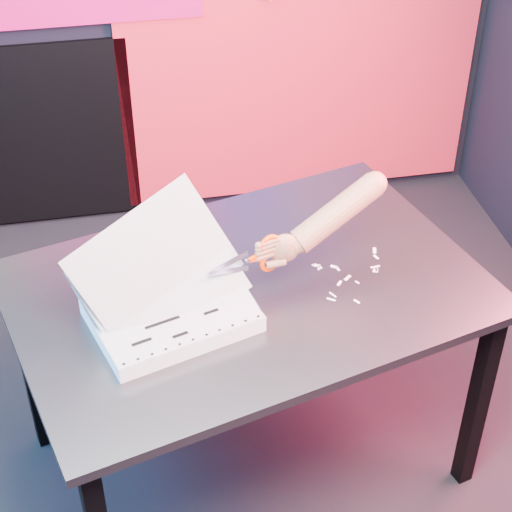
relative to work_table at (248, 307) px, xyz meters
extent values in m
cube|color=black|center=(-0.13, 0.07, -0.67)|extent=(3.00, 3.00, 0.01)
cube|color=red|center=(0.52, 1.54, 0.18)|extent=(1.60, 0.02, 1.60)
cube|color=black|center=(-0.67, 0.21, -0.31)|extent=(0.06, 0.06, 0.72)
cube|color=black|center=(0.67, -0.21, -0.31)|extent=(0.06, 0.06, 0.72)
cube|color=black|center=(0.48, 0.52, -0.31)|extent=(0.06, 0.06, 0.72)
cube|color=#2C2C2C|center=(0.00, 0.00, 0.06)|extent=(1.49, 1.18, 0.03)
cube|color=white|center=(-0.23, -0.11, 0.10)|extent=(0.49, 0.41, 0.05)
cube|color=white|center=(-0.23, -0.11, 0.13)|extent=(0.48, 0.41, 0.00)
cube|color=white|center=(-0.23, -0.11, 0.13)|extent=(0.48, 0.39, 0.13)
cube|color=white|center=(-0.24, -0.10, 0.16)|extent=(0.49, 0.37, 0.22)
cube|color=white|center=(-0.25, -0.08, 0.21)|extent=(0.49, 0.33, 0.31)
cube|color=white|center=(-0.26, -0.07, 0.25)|extent=(0.48, 0.28, 0.36)
cylinder|color=black|center=(-0.37, -0.30, 0.13)|extent=(0.01, 0.01, 0.00)
cylinder|color=black|center=(-0.33, -0.29, 0.13)|extent=(0.01, 0.01, 0.00)
cylinder|color=black|center=(-0.30, -0.28, 0.13)|extent=(0.01, 0.01, 0.00)
cylinder|color=black|center=(-0.26, -0.27, 0.13)|extent=(0.01, 0.01, 0.00)
cylinder|color=black|center=(-0.22, -0.26, 0.13)|extent=(0.01, 0.01, 0.00)
cylinder|color=black|center=(-0.19, -0.24, 0.13)|extent=(0.01, 0.01, 0.00)
cylinder|color=black|center=(-0.15, -0.23, 0.13)|extent=(0.01, 0.01, 0.00)
cylinder|color=black|center=(-0.12, -0.22, 0.13)|extent=(0.01, 0.01, 0.00)
cylinder|color=black|center=(-0.08, -0.21, 0.13)|extent=(0.01, 0.01, 0.00)
cylinder|color=black|center=(-0.04, -0.20, 0.13)|extent=(0.01, 0.01, 0.00)
cylinder|color=black|center=(-0.01, -0.19, 0.13)|extent=(0.01, 0.01, 0.00)
cylinder|color=black|center=(-0.45, -0.03, 0.13)|extent=(0.01, 0.01, 0.00)
cylinder|color=black|center=(-0.41, -0.02, 0.13)|extent=(0.01, 0.01, 0.00)
cylinder|color=black|center=(-0.38, -0.01, 0.13)|extent=(0.01, 0.01, 0.00)
cylinder|color=black|center=(-0.34, 0.00, 0.13)|extent=(0.01, 0.01, 0.00)
cylinder|color=black|center=(-0.31, 0.01, 0.13)|extent=(0.01, 0.01, 0.00)
cylinder|color=black|center=(-0.27, 0.02, 0.13)|extent=(0.01, 0.01, 0.00)
cylinder|color=black|center=(-0.23, 0.03, 0.13)|extent=(0.01, 0.01, 0.00)
cylinder|color=black|center=(-0.20, 0.05, 0.13)|extent=(0.01, 0.01, 0.00)
cylinder|color=black|center=(-0.16, 0.06, 0.13)|extent=(0.01, 0.01, 0.00)
cylinder|color=black|center=(-0.13, 0.07, 0.13)|extent=(0.01, 0.01, 0.00)
cylinder|color=black|center=(-0.09, 0.08, 0.13)|extent=(0.01, 0.01, 0.00)
cube|color=black|center=(-0.34, -0.09, 0.13)|extent=(0.08, 0.03, 0.00)
cube|color=black|center=(-0.22, -0.07, 0.13)|extent=(0.06, 0.03, 0.00)
cube|color=black|center=(-0.26, -0.17, 0.13)|extent=(0.10, 0.04, 0.00)
cube|color=black|center=(-0.13, -0.15, 0.13)|extent=(0.04, 0.02, 0.00)
cube|color=black|center=(-0.32, -0.23, 0.13)|extent=(0.06, 0.03, 0.00)
cube|color=black|center=(-0.20, -0.01, 0.13)|extent=(0.07, 0.03, 0.00)
cube|color=black|center=(-0.22, -0.22, 0.13)|extent=(0.04, 0.02, 0.00)
cube|color=#B2B5D3|center=(-0.06, -0.07, 0.23)|extent=(0.12, 0.04, 0.04)
cube|color=#B2B5D3|center=(-0.06, -0.07, 0.20)|extent=(0.12, 0.04, 0.04)
cylinder|color=#B2B5D3|center=(-0.01, -0.05, 0.21)|extent=(0.02, 0.01, 0.01)
cube|color=#FF3600|center=(0.01, -0.05, 0.21)|extent=(0.05, 0.02, 0.02)
cube|color=#FF3600|center=(0.01, -0.05, 0.22)|extent=(0.05, 0.02, 0.02)
torus|color=#FF3600|center=(0.06, -0.03, 0.24)|extent=(0.06, 0.03, 0.06)
torus|color=#FF3600|center=(0.06, -0.03, 0.18)|extent=(0.06, 0.03, 0.06)
ellipsoid|color=#9A7054|center=(0.10, -0.02, 0.21)|extent=(0.09, 0.05, 0.09)
cylinder|color=#9A7054|center=(0.06, -0.03, 0.21)|extent=(0.07, 0.04, 0.02)
cylinder|color=#9A7054|center=(0.06, -0.03, 0.23)|extent=(0.07, 0.04, 0.02)
cylinder|color=#9A7054|center=(0.06, -0.03, 0.24)|extent=(0.06, 0.03, 0.02)
cylinder|color=#9A7054|center=(0.06, -0.03, 0.25)|extent=(0.05, 0.03, 0.02)
cylinder|color=#9A7054|center=(0.07, -0.04, 0.18)|extent=(0.06, 0.02, 0.03)
cylinder|color=#9A7054|center=(0.14, -0.01, 0.22)|extent=(0.07, 0.07, 0.06)
cylinder|color=#9A7054|center=(0.26, 0.03, 0.28)|extent=(0.29, 0.16, 0.19)
sphere|color=#9A7054|center=(0.38, 0.07, 0.34)|extent=(0.07, 0.07, 0.07)
cube|color=white|center=(0.22, 0.04, 0.08)|extent=(0.01, 0.03, 0.00)
cube|color=white|center=(0.29, -0.02, 0.08)|extent=(0.03, 0.02, 0.00)
cube|color=white|center=(0.21, 0.06, 0.08)|extent=(0.01, 0.01, 0.00)
cube|color=white|center=(0.38, 0.00, 0.08)|extent=(0.01, 0.02, 0.00)
cube|color=white|center=(0.40, 0.09, 0.08)|extent=(0.02, 0.03, 0.00)
cube|color=white|center=(0.26, -0.04, 0.08)|extent=(0.02, 0.02, 0.00)
cube|color=white|center=(0.38, 0.00, 0.08)|extent=(0.01, 0.02, 0.00)
cube|color=white|center=(0.23, -0.08, 0.08)|extent=(0.02, 0.02, 0.00)
cube|color=white|center=(0.22, 0.05, 0.08)|extent=(0.02, 0.03, 0.00)
cube|color=white|center=(0.38, 0.00, 0.08)|extent=(0.02, 0.02, 0.00)
cube|color=white|center=(0.40, 0.06, 0.08)|extent=(0.01, 0.02, 0.00)
cube|color=white|center=(0.26, 0.04, 0.08)|extent=(0.02, 0.02, 0.00)
cube|color=white|center=(0.29, -0.13, 0.08)|extent=(0.02, 0.02, 0.00)
cube|color=white|center=(0.22, -0.10, 0.08)|extent=(0.02, 0.02, 0.00)
cube|color=white|center=(0.31, -0.04, 0.08)|extent=(0.01, 0.01, 0.00)
cube|color=white|center=(0.38, 0.02, 0.08)|extent=(0.03, 0.01, 0.00)
cube|color=white|center=(0.27, 0.03, 0.08)|extent=(0.01, 0.02, 0.00)
camera|label=1|loc=(-0.34, -1.85, 1.63)|focal=60.00mm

